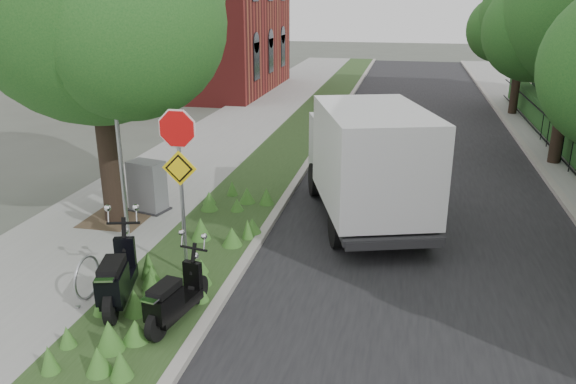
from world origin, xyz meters
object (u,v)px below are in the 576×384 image
Objects in this scene: utility_cabinet at (147,187)px; scooter_near at (172,304)px; box_truck at (367,158)px; sign_assembly at (179,159)px; scooter_far at (117,284)px.

scooter_near is at bearing -60.87° from utility_cabinet.
box_truck is at bearing 64.51° from scooter_near.
scooter_far is at bearing -114.60° from sign_assembly.
utility_cabinet is at bearing 109.04° from scooter_far.
utility_cabinet is (-2.58, 4.63, 0.20)m from scooter_near.
box_truck is at bearing 50.42° from sign_assembly.
box_truck reaches higher than scooter_far.
scooter_far is at bearing -70.96° from utility_cabinet.
sign_assembly is at bearing -129.58° from box_truck.
scooter_far is 1.55× the size of utility_cabinet.
scooter_far is 6.28m from box_truck.
box_truck reaches higher than scooter_near.
utility_cabinet is at bearing 119.13° from scooter_near.
sign_assembly is at bearing 105.01° from scooter_near.
scooter_far is (-1.09, 0.32, 0.06)m from scooter_near.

